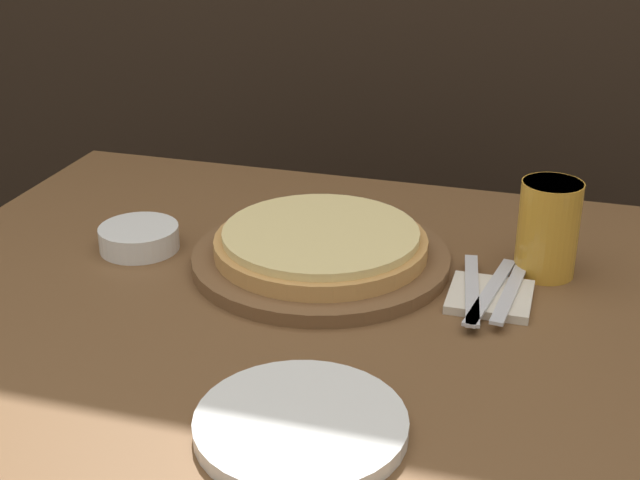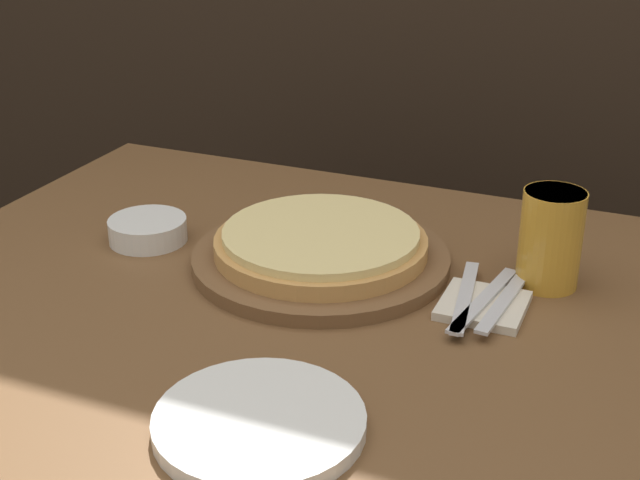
{
  "view_description": "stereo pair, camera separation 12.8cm",
  "coord_description": "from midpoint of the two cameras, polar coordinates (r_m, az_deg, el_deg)",
  "views": [
    {
      "loc": [
        0.33,
        -1.02,
        1.29
      ],
      "look_at": [
        -0.0,
        0.1,
        0.76
      ],
      "focal_mm": 50.0,
      "sensor_mm": 36.0,
      "label": 1
    },
    {
      "loc": [
        0.45,
        -0.98,
        1.29
      ],
      "look_at": [
        -0.0,
        0.1,
        0.76
      ],
      "focal_mm": 50.0,
      "sensor_mm": 36.0,
      "label": 2
    }
  ],
  "objects": [
    {
      "name": "beer_glass",
      "position": [
        1.27,
        11.65,
        0.91
      ],
      "size": [
        0.09,
        0.09,
        0.14
      ],
      "color": "gold",
      "rests_on": "dining_table"
    },
    {
      "name": "napkin_stack",
      "position": [
        1.21,
        7.87,
        -3.7
      ],
      "size": [
        0.11,
        0.11,
        0.01
      ],
      "color": "beige",
      "rests_on": "dining_table"
    },
    {
      "name": "side_bowl",
      "position": [
        1.38,
        -14.13,
        0.08
      ],
      "size": [
        0.12,
        0.12,
        0.04
      ],
      "color": "white",
      "rests_on": "dining_table"
    },
    {
      "name": "pizza_on_board",
      "position": [
        1.29,
        -2.85,
        -0.68
      ],
      "size": [
        0.38,
        0.38,
        0.06
      ],
      "color": "brown",
      "rests_on": "dining_table"
    },
    {
      "name": "spoon",
      "position": [
        1.2,
        9.07,
        -3.49
      ],
      "size": [
        0.03,
        0.17,
        0.0
      ],
      "color": "silver",
      "rests_on": "napkin_stack"
    },
    {
      "name": "dinner_plate",
      "position": [
        0.95,
        -5.18,
        -11.83
      ],
      "size": [
        0.23,
        0.23,
        0.02
      ],
      "color": "white",
      "rests_on": "dining_table"
    },
    {
      "name": "dinner_knife",
      "position": [
        1.21,
        7.89,
        -3.35
      ],
      "size": [
        0.05,
        0.21,
        0.0
      ],
      "color": "silver",
      "rests_on": "napkin_stack"
    },
    {
      "name": "fork",
      "position": [
        1.21,
        6.72,
        -3.2
      ],
      "size": [
        0.05,
        0.21,
        0.0
      ],
      "color": "silver",
      "rests_on": "napkin_stack"
    }
  ]
}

